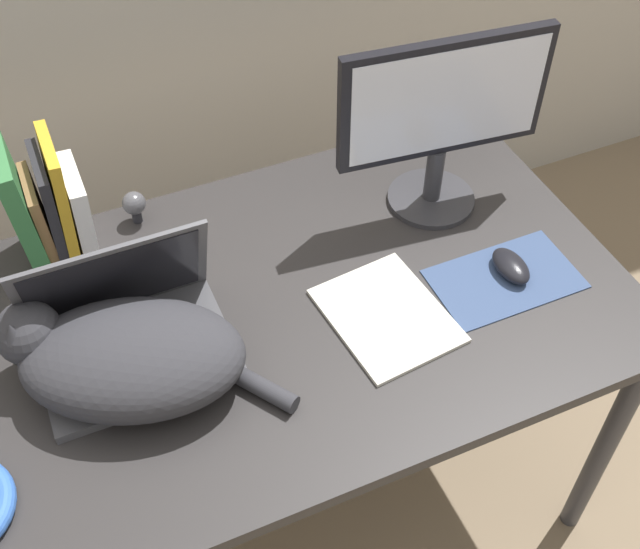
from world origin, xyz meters
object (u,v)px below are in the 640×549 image
at_px(cat, 124,356).
at_px(webcam, 134,204).
at_px(computer_mouse, 511,266).
at_px(external_monitor, 442,118).
at_px(laptop, 130,332).
at_px(notepad, 387,315).
at_px(book_row, 48,210).

height_order(cat, webcam, cat).
bearing_deg(computer_mouse, cat, 176.88).
relative_size(cat, external_monitor, 1.08).
bearing_deg(laptop, external_monitor, 11.20).
relative_size(cat, webcam, 6.21).
distance_m(cat, external_monitor, 0.73).
bearing_deg(external_monitor, cat, -163.71).
bearing_deg(laptop, cat, -108.58).
distance_m(laptop, external_monitor, 0.70).
bearing_deg(notepad, cat, 174.69).
height_order(cat, computer_mouse, cat).
distance_m(book_row, notepad, 0.66).
height_order(laptop, webcam, laptop).
xyz_separation_m(external_monitor, webcam, (-0.58, 0.19, -0.17)).
bearing_deg(cat, external_monitor, 16.29).
bearing_deg(computer_mouse, book_row, 152.81).
bearing_deg(external_monitor, webcam, 162.14).
height_order(laptop, computer_mouse, laptop).
xyz_separation_m(computer_mouse, notepad, (-0.26, -0.00, -0.02)).
distance_m(cat, book_row, 0.36).
xyz_separation_m(laptop, cat, (-0.02, -0.07, 0.03)).
height_order(cat, external_monitor, external_monitor).
xyz_separation_m(laptop, book_row, (-0.07, 0.29, 0.07)).
bearing_deg(cat, notepad, -5.31).
bearing_deg(laptop, webcam, 74.19).
bearing_deg(external_monitor, computer_mouse, -81.23).
bearing_deg(computer_mouse, webcam, 145.17).
bearing_deg(laptop, book_row, 103.60).
distance_m(cat, computer_mouse, 0.73).
relative_size(laptop, book_row, 1.26).
height_order(external_monitor, notepad, external_monitor).
relative_size(laptop, notepad, 1.23).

